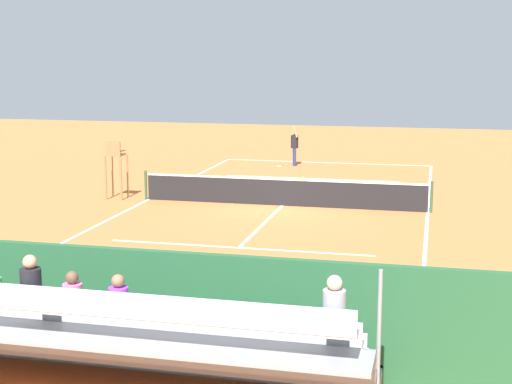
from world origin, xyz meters
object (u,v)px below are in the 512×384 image
umpire_chair (116,163)px  tennis_player (295,144)px  courtside_bench (232,323)px  equipment_bag (149,338)px  tennis_net (282,192)px  bleacher_stand (86,336)px  tennis_ball_near (304,177)px  tennis_racket (280,166)px

umpire_chair → tennis_player: umpire_chair is taller
courtside_bench → equipment_bag: size_ratio=2.00×
courtside_bench → umpire_chair: bearing=-58.8°
tennis_net → umpire_chair: size_ratio=4.81×
tennis_net → bleacher_stand: bleacher_stand is taller
bleacher_stand → tennis_ball_near: size_ratio=137.27×
bleacher_stand → tennis_ball_near: bleacher_stand is taller
tennis_net → courtside_bench: (-1.76, 13.27, 0.06)m
tennis_net → tennis_racket: tennis_net is taller
bleacher_stand → tennis_player: size_ratio=4.70×
tennis_net → tennis_player: bearing=-82.0°
tennis_player → tennis_racket: bearing=35.5°
tennis_player → tennis_net: bearing=98.0°
umpire_chair → tennis_racket: bearing=-114.3°
tennis_player → tennis_ball_near: 3.81m
tennis_player → tennis_ball_near: (-1.06, 3.53, -0.98)m
equipment_bag → courtside_bench: bearing=-175.2°
courtside_bench → equipment_bag: bearing=4.8°
tennis_player → bleacher_stand: bearing=93.1°
equipment_bag → tennis_player: 23.11m
bleacher_stand → equipment_bag: bearing=-97.1°
umpire_chair → courtside_bench: bearing=121.2°
bleacher_stand → courtside_bench: bearing=-130.0°
umpire_chair → tennis_player: (-4.84, -9.77, -0.30)m
tennis_player → tennis_racket: (0.63, 0.45, -1.00)m
tennis_net → tennis_ball_near: (0.31, -6.11, -0.47)m
tennis_net → bleacher_stand: bearing=90.0°
tennis_net → umpire_chair: (6.20, 0.13, 0.81)m
courtside_bench → tennis_player: 23.13m
tennis_net → tennis_racket: size_ratio=17.80×
courtside_bench → tennis_racket: bearing=-80.5°
tennis_racket → umpire_chair: bearing=65.7°
equipment_bag → tennis_racket: equipment_bag is taller
equipment_bag → bleacher_stand: bearing=82.9°
courtside_bench → tennis_player: (3.13, -22.91, 0.46)m
tennis_player → tennis_ball_near: bearing=106.7°
tennis_racket → equipment_bag: bearing=95.6°
bleacher_stand → tennis_player: bleacher_stand is taller
bleacher_stand → tennis_racket: (1.98, -24.57, -0.93)m
tennis_ball_near → tennis_player: bearing=-73.3°
tennis_racket → tennis_ball_near: (-1.69, 3.08, 0.02)m
tennis_net → bleacher_stand: 15.39m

